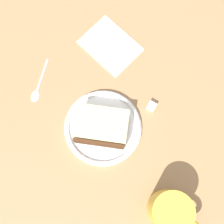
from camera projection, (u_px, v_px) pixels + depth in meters
ground_plane at (104, 152)px, 71.35cm from camera, size 113.90×113.90×3.69cm
small_plate at (103, 127)px, 69.87cm from camera, size 17.71×17.71×1.88cm
cake_slice at (102, 126)px, 67.27cm from camera, size 13.64×13.21×5.03cm
tea_mug at (170, 211)px, 61.91cm from camera, size 10.73×8.27×9.51cm
teaspoon at (37, 89)px, 72.59cm from camera, size 7.03×10.17×0.80cm
folded_napkin at (110, 45)px, 75.25cm from camera, size 13.99×10.93×0.60cm
sugar_cube at (151, 106)px, 71.06cm from camera, size 2.31×2.31×1.83cm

